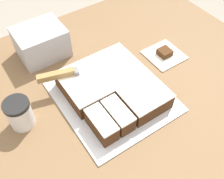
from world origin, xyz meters
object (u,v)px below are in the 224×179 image
coffee_cup (20,114)px  brownie (165,52)px  cake (112,88)px  storage_box (41,42)px  knife (66,73)px  cake_board (112,96)px

coffee_cup → brownie: bearing=-1.1°
cake → coffee_cup: 0.30m
coffee_cup → storage_box: (0.19, 0.27, 0.01)m
cake → knife: bearing=134.2°
storage_box → cake_board: bearing=-72.9°
cake_board → cake: (0.00, 0.00, 0.03)m
coffee_cup → brownie: coffee_cup is taller
brownie → storage_box: 0.48m
cake → brownie: (0.28, 0.05, -0.02)m
knife → storage_box: (0.00, 0.22, -0.02)m
cake_board → brownie: 0.29m
knife → coffee_cup: bearing=-149.6°
coffee_cup → storage_box: bearing=54.3°
coffee_cup → cake_board: bearing=-12.9°
cake_board → knife: (-0.11, 0.12, 0.07)m
cake_board → storage_box: storage_box is taller
cake_board → knife: size_ratio=1.29×
coffee_cup → brownie: size_ratio=2.13×
knife → brownie: 0.40m
cake_board → storage_box: size_ratio=2.12×
cake_board → cake: bearing=47.7°
storage_box → knife: bearing=-91.1°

